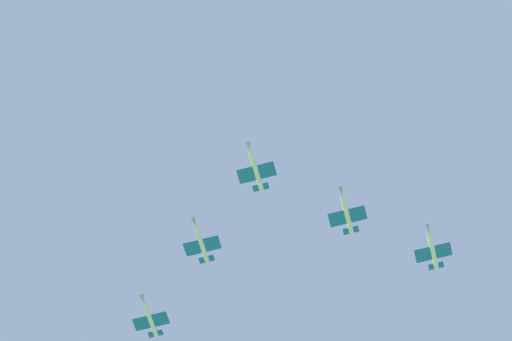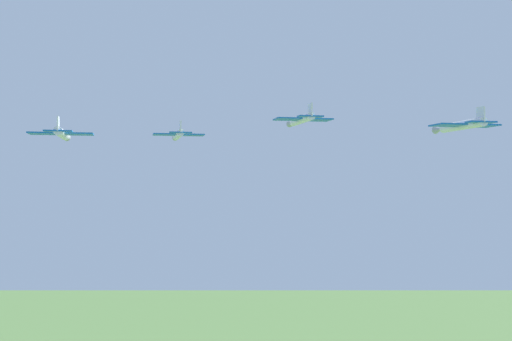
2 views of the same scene
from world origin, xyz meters
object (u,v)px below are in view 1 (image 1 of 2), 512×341
(jet_lead, at_px, (256,169))
(jet_port_outer, at_px, (433,250))
(jet_starboard_inner, at_px, (201,243))
(jet_starboard_outer, at_px, (150,318))
(jet_port_inner, at_px, (347,213))

(jet_lead, xyz_separation_m, jet_port_outer, (1.04, 49.21, 0.67))
(jet_starboard_inner, xyz_separation_m, jet_starboard_outer, (-24.56, -2.40, -2.14))
(jet_lead, xyz_separation_m, jet_port_inner, (0.59, 24.54, -1.47))
(jet_port_outer, xyz_separation_m, jet_starboard_outer, (-50.01, -54.14, -1.35))
(jet_lead, relative_size, jet_starboard_outer, 1.00)
(jet_lead, relative_size, jet_port_inner, 1.00)
(jet_starboard_inner, xyz_separation_m, jet_port_outer, (25.45, 51.74, -0.79))
(jet_port_inner, height_order, jet_starboard_inner, jet_starboard_inner)
(jet_port_inner, relative_size, jet_starboard_inner, 1.00)
(jet_port_inner, distance_m, jet_starboard_inner, 36.97)
(jet_port_outer, bearing_deg, jet_starboard_outer, -0.00)
(jet_lead, xyz_separation_m, jet_starboard_outer, (-48.97, -4.93, -0.67))
(jet_port_outer, distance_m, jet_starboard_outer, 73.71)
(jet_lead, height_order, jet_starboard_inner, jet_starboard_inner)
(jet_lead, height_order, jet_port_outer, jet_port_outer)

